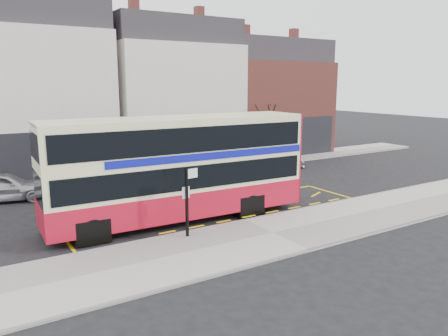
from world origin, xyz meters
TOP-DOWN VIEW (x-y plane):
  - ground at (0.00, 0.00)m, footprint 120.00×120.00m
  - pavement at (0.00, -2.30)m, footprint 40.00×4.00m
  - kerb at (0.00, -0.38)m, footprint 40.00×0.15m
  - far_pavement at (0.00, 11.00)m, footprint 50.00×3.00m
  - road_markings at (0.00, 1.60)m, footprint 14.00×3.40m
  - terrace_left at (-5.50, 14.99)m, footprint 8.00×8.01m
  - terrace_green_shop at (3.50, 14.99)m, footprint 9.00×8.01m
  - terrace_right at (12.50, 14.99)m, footprint 9.00×8.01m
  - double_decker_bus at (-2.17, 1.45)m, footprint 11.37×3.00m
  - bus_stop_post at (-2.97, -0.88)m, footprint 0.67×0.14m
  - car_silver at (-8.39, 8.96)m, footprint 4.74×2.82m
  - car_grey at (-2.79, 8.23)m, footprint 4.34×2.33m
  - car_white at (8.56, 8.39)m, footprint 4.63×2.61m
  - street_tree_right at (9.26, 10.78)m, footprint 2.58×2.58m

SIDE VIEW (x-z plane):
  - ground at x=0.00m, z-range 0.00..0.00m
  - road_markings at x=0.00m, z-range 0.00..0.01m
  - pavement at x=0.00m, z-range 0.00..0.15m
  - kerb at x=0.00m, z-range 0.00..0.15m
  - far_pavement at x=0.00m, z-range 0.00..0.15m
  - car_white at x=8.56m, z-range 0.00..1.26m
  - car_grey at x=-2.79m, z-range 0.00..1.36m
  - car_silver at x=-8.39m, z-range 0.00..1.51m
  - bus_stop_post at x=-2.97m, z-range 0.44..3.14m
  - double_decker_bus at x=-2.17m, z-range 0.12..4.62m
  - street_tree_right at x=9.26m, z-range 1.01..6.58m
  - terrace_right at x=12.50m, z-range -0.58..9.72m
  - terrace_green_shop at x=3.50m, z-range -0.58..10.72m
  - terrace_left at x=-5.50m, z-range -0.58..11.22m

